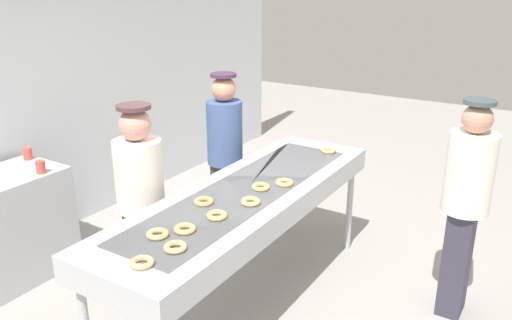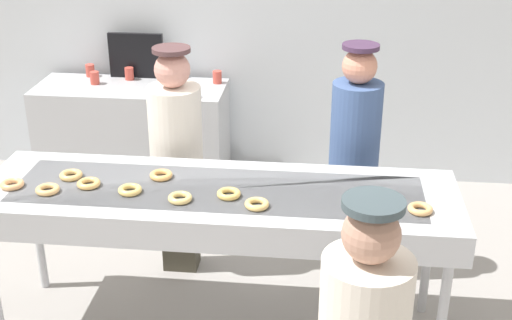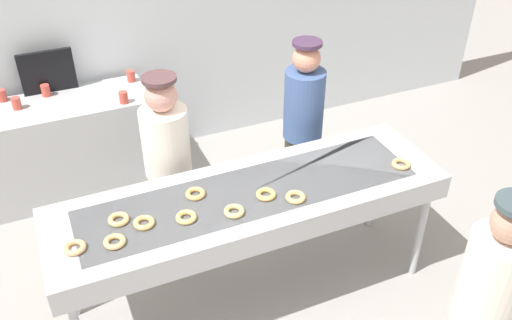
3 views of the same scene
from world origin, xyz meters
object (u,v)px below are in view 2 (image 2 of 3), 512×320
at_px(glazed_donut_2, 229,194).
at_px(paper_cup_4, 190,91).
at_px(paper_cup_1, 95,78).
at_px(glazed_donut_8, 130,190).
at_px(fryer_conveyor, 218,203).
at_px(glazed_donut_0, 420,209).
at_px(worker_assistant, 354,150).
at_px(glazed_donut_3, 71,175).
at_px(glazed_donut_5, 48,189).
at_px(worker_baker, 176,147).
at_px(glazed_donut_4, 161,175).
at_px(glazed_donut_7, 12,184).
at_px(paper_cup_0, 129,74).
at_px(glazed_donut_1, 89,183).
at_px(menu_display, 136,56).
at_px(paper_cup_2, 90,70).
at_px(glazed_donut_6, 180,198).
at_px(glazed_donut_9, 257,204).
at_px(paper_cup_3, 217,77).
at_px(prep_counter, 134,137).

xyz_separation_m(glazed_donut_2, paper_cup_4, (-0.58, 1.79, -0.02)).
bearing_deg(paper_cup_1, glazed_donut_8, -66.72).
height_order(fryer_conveyor, glazed_donut_2, glazed_donut_2).
height_order(glazed_donut_0, worker_assistant, worker_assistant).
bearing_deg(glazed_donut_3, glazed_donut_5, -108.52).
xyz_separation_m(worker_baker, worker_assistant, (1.19, 0.07, 0.00)).
bearing_deg(glazed_donut_4, glazed_donut_0, -10.04).
xyz_separation_m(glazed_donut_3, worker_baker, (0.50, 0.63, -0.06)).
bearing_deg(glazed_donut_7, glazed_donut_0, -1.26).
bearing_deg(paper_cup_0, glazed_donut_5, -85.93).
bearing_deg(fryer_conveyor, glazed_donut_8, -168.85).
bearing_deg(glazed_donut_1, menu_display, 98.03).
bearing_deg(paper_cup_2, glazed_donut_6, -60.91).
bearing_deg(glazed_donut_3, glazed_donut_6, -17.21).
height_order(glazed_donut_9, paper_cup_0, paper_cup_0).
xyz_separation_m(glazed_donut_0, paper_cup_4, (-1.63, 1.86, -0.02)).
height_order(paper_cup_3, menu_display, menu_display).
xyz_separation_m(paper_cup_1, menu_display, (0.31, 0.22, 0.14)).
height_order(glazed_donut_2, paper_cup_1, paper_cup_1).
xyz_separation_m(glazed_donut_5, glazed_donut_6, (0.77, -0.02, 0.00)).
distance_m(glazed_donut_3, worker_baker, 0.80).
bearing_deg(paper_cup_2, glazed_donut_1, -71.61).
relative_size(glazed_donut_1, prep_counter, 0.08).
distance_m(glazed_donut_0, glazed_donut_3, 2.03).
relative_size(worker_baker, prep_counter, 1.01).
bearing_deg(paper_cup_2, menu_display, 2.62).
relative_size(fryer_conveyor, paper_cup_1, 25.65).
height_order(worker_assistant, paper_cup_2, worker_assistant).
xyz_separation_m(glazed_donut_1, glazed_donut_5, (-0.21, -0.10, 0.00)).
bearing_deg(glazed_donut_7, glazed_donut_9, -3.65).
bearing_deg(paper_cup_3, fryer_conveyor, -80.85).
distance_m(glazed_donut_2, menu_display, 2.55).
bearing_deg(glazed_donut_6, glazed_donut_3, 162.79).
relative_size(prep_counter, paper_cup_4, 14.96).
bearing_deg(paper_cup_2, fryer_conveyor, -55.70).
distance_m(glazed_donut_4, paper_cup_0, 2.15).
bearing_deg(glazed_donut_9, worker_baker, 126.19).
distance_m(glazed_donut_9, prep_counter, 2.55).
distance_m(glazed_donut_2, paper_cup_3, 2.23).
bearing_deg(glazed_donut_3, fryer_conveyor, -3.58).
bearing_deg(glazed_donut_5, glazed_donut_1, 25.87).
relative_size(glazed_donut_1, glazed_donut_6, 1.00).
bearing_deg(menu_display, glazed_donut_6, -69.55).
height_order(glazed_donut_2, prep_counter, glazed_donut_2).
xyz_separation_m(fryer_conveyor, menu_display, (-1.06, 2.19, 0.23)).
bearing_deg(worker_baker, glazed_donut_6, 115.80).
distance_m(glazed_donut_6, paper_cup_2, 2.68).
height_order(fryer_conveyor, menu_display, menu_display).
distance_m(glazed_donut_1, glazed_donut_6, 0.58).
bearing_deg(glazed_donut_1, worker_baker, 63.86).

